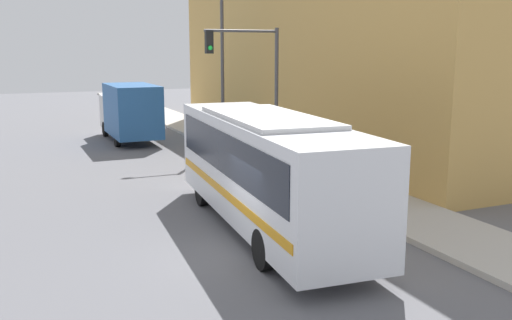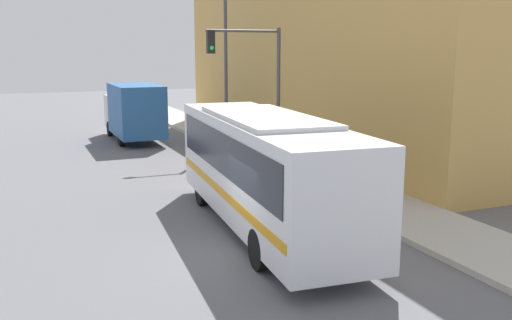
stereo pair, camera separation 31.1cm
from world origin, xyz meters
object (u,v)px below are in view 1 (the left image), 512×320
object	(u,v)px
pedestrian_near_corner	(238,129)
pedestrian_mid_block	(230,127)
traffic_light_pole	(254,74)
street_lamp	(217,57)
city_bus	(266,164)
delivery_truck	(130,111)
parking_meter	(266,144)
fire_hydrant	(353,192)

from	to	relation	value
pedestrian_near_corner	pedestrian_mid_block	distance (m)	0.48
pedestrian_mid_block	traffic_light_pole	bearing A→B (deg)	-102.11
pedestrian_near_corner	street_lamp	bearing A→B (deg)	151.24
city_bus	street_lamp	distance (m)	14.81
city_bus	delivery_truck	world-z (taller)	city_bus
parking_meter	pedestrian_near_corner	distance (m)	5.65
city_bus	fire_hydrant	size ratio (longest dim) A/B	14.64
city_bus	street_lamp	bearing A→B (deg)	80.00
street_lamp	pedestrian_mid_block	bearing A→B (deg)	-46.05
city_bus	fire_hydrant	world-z (taller)	city_bus
pedestrian_near_corner	pedestrian_mid_block	xyz separation A→B (m)	(-0.46, 0.00, 0.11)
delivery_truck	street_lamp	bearing A→B (deg)	-45.06
traffic_light_pole	pedestrian_near_corner	bearing A→B (deg)	73.91
fire_hydrant	pedestrian_near_corner	world-z (taller)	pedestrian_near_corner
traffic_light_pole	pedestrian_mid_block	bearing A→B (deg)	77.89
delivery_truck	traffic_light_pole	size ratio (longest dim) A/B	1.13
fire_hydrant	pedestrian_near_corner	distance (m)	12.57
fire_hydrant	pedestrian_near_corner	bearing A→B (deg)	85.85
parking_meter	pedestrian_mid_block	distance (m)	5.59
traffic_light_pole	parking_meter	xyz separation A→B (m)	(0.90, 0.70, -3.09)
street_lamp	city_bus	bearing A→B (deg)	-104.44
fire_hydrant	parking_meter	xyz separation A→B (m)	(0.00, 6.96, 0.58)
fire_hydrant	street_lamp	world-z (taller)	street_lamp
fire_hydrant	pedestrian_near_corner	xyz separation A→B (m)	(0.91, 12.53, 0.49)
delivery_truck	traffic_light_pole	world-z (taller)	traffic_light_pole
pedestrian_near_corner	delivery_truck	bearing A→B (deg)	137.64
city_bus	pedestrian_near_corner	distance (m)	14.33
city_bus	fire_hydrant	xyz separation A→B (m)	(3.69, 1.00, -1.44)
traffic_light_pole	parking_meter	size ratio (longest dim) A/B	4.25
fire_hydrant	pedestrian_mid_block	size ratio (longest dim) A/B	0.39
parking_meter	delivery_truck	bearing A→B (deg)	111.66
fire_hydrant	traffic_light_pole	distance (m)	7.32
traffic_light_pole	street_lamp	size ratio (longest dim) A/B	0.75
traffic_light_pole	parking_meter	distance (m)	3.30
pedestrian_mid_block	city_bus	bearing A→B (deg)	-106.99
parking_meter	pedestrian_mid_block	world-z (taller)	pedestrian_mid_block
fire_hydrant	parking_meter	world-z (taller)	parking_meter
fire_hydrant	pedestrian_mid_block	xyz separation A→B (m)	(0.45, 12.53, 0.60)
traffic_light_pole	parking_meter	world-z (taller)	traffic_light_pole
street_lamp	pedestrian_near_corner	world-z (taller)	street_lamp
delivery_truck	pedestrian_near_corner	size ratio (longest dim) A/B	4.03
delivery_truck	pedestrian_near_corner	bearing A→B (deg)	-42.36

